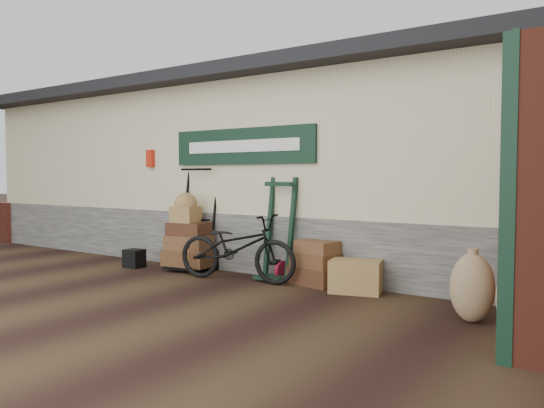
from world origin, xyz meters
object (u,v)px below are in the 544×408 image
(green_barrow, at_px, (278,229))
(wicker_hamper, at_px, (356,276))
(black_trunk, at_px, (134,258))
(porter_trolley, at_px, (196,212))
(suitcase_stack, at_px, (316,262))
(bicycle, at_px, (237,244))

(green_barrow, xyz_separation_m, wicker_hamper, (1.29, -0.14, -0.53))
(green_barrow, relative_size, black_trunk, 4.95)
(porter_trolley, distance_m, black_trunk, 1.30)
(suitcase_stack, distance_m, bicycle, 1.15)
(wicker_hamper, height_order, bicycle, bicycle)
(porter_trolley, height_order, black_trunk, porter_trolley)
(suitcase_stack, height_order, bicycle, bicycle)
(green_barrow, bearing_deg, porter_trolley, -174.75)
(porter_trolley, bearing_deg, wicker_hamper, -9.89)
(green_barrow, bearing_deg, black_trunk, -163.92)
(porter_trolley, distance_m, suitcase_stack, 2.28)
(green_barrow, relative_size, wicker_hamper, 2.30)
(porter_trolley, xyz_separation_m, wicker_hamper, (2.87, -0.14, -0.71))
(bicycle, bearing_deg, suitcase_stack, -78.19)
(porter_trolley, bearing_deg, black_trunk, -159.82)
(wicker_hamper, xyz_separation_m, bicycle, (-1.73, -0.27, 0.33))
(porter_trolley, distance_m, green_barrow, 1.59)
(green_barrow, xyz_separation_m, black_trunk, (-2.52, -0.48, -0.59))
(porter_trolley, xyz_separation_m, green_barrow, (1.58, 0.00, -0.18))
(bicycle, bearing_deg, black_trunk, 82.32)
(porter_trolley, height_order, suitcase_stack, porter_trolley)
(wicker_hamper, relative_size, bicycle, 0.35)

